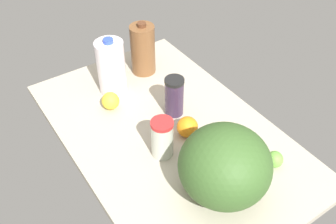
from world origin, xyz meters
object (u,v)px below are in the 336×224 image
at_px(chocolate_milk_jug, 143,49).
at_px(shaker_bottle, 174,96).
at_px(lemon_beside_bowl, 111,101).
at_px(orange_near_front, 187,127).
at_px(watermelon, 225,166).
at_px(lime_loose, 275,159).
at_px(milk_jug, 111,67).
at_px(tumbler_cup, 162,138).

bearing_deg(chocolate_milk_jug, shaker_bottle, -8.94).
height_order(chocolate_milk_jug, lemon_beside_bowl, chocolate_milk_jug).
bearing_deg(orange_near_front, shaker_bottle, 167.00).
bearing_deg(watermelon, shaker_bottle, 167.29).
height_order(lime_loose, lemon_beside_bowl, lemon_beside_bowl).
relative_size(milk_jug, shaker_bottle, 1.52).
bearing_deg(chocolate_milk_jug, lemon_beside_bowl, -59.08).
bearing_deg(lemon_beside_bowl, milk_jug, 146.71).
bearing_deg(watermelon, chocolate_milk_jug, 168.93).
distance_m(watermelon, lemon_beside_bowl, 0.62).
distance_m(watermelon, orange_near_front, 0.31).
relative_size(watermelon, lime_loose, 4.92).
xyz_separation_m(milk_jug, tumbler_cup, (0.44, -0.03, -0.04)).
bearing_deg(watermelon, milk_jug, -176.38).
xyz_separation_m(milk_jug, watermelon, (0.70, 0.04, 0.01)).
bearing_deg(watermelon, lemon_beside_bowl, -169.47).
relative_size(chocolate_milk_jug, shaker_bottle, 1.47).
bearing_deg(tumbler_cup, lime_loose, 47.82).
height_order(chocolate_milk_jug, lime_loose, chocolate_milk_jug).
height_order(watermelon, lemon_beside_bowl, watermelon).
relative_size(tumbler_cup, watermelon, 0.53).
relative_size(lime_loose, lemon_beside_bowl, 0.81).
height_order(chocolate_milk_jug, tumbler_cup, chocolate_milk_jug).
xyz_separation_m(milk_jug, lemon_beside_bowl, (0.10, -0.07, -0.09)).
bearing_deg(orange_near_front, lemon_beside_bowl, -150.91).
xyz_separation_m(orange_near_front, lemon_beside_bowl, (-0.31, -0.18, -0.00)).
xyz_separation_m(milk_jug, lime_loose, (0.72, 0.28, -0.09)).
distance_m(chocolate_milk_jug, watermelon, 0.77).
distance_m(milk_jug, watermelon, 0.70).
height_order(chocolate_milk_jug, watermelon, watermelon).
relative_size(chocolate_milk_jug, orange_near_front, 3.06).
bearing_deg(lemon_beside_bowl, watermelon, 10.53).
bearing_deg(chocolate_milk_jug, watermelon, -11.07).
height_order(milk_jug, orange_near_front, milk_jug).
height_order(orange_near_front, lime_loose, orange_near_front).
relative_size(tumbler_cup, lime_loose, 2.61).
xyz_separation_m(shaker_bottle, lemon_beside_bowl, (-0.18, -0.21, -0.05)).
distance_m(tumbler_cup, lime_loose, 0.42).
bearing_deg(tumbler_cup, milk_jug, 176.38).
bearing_deg(shaker_bottle, chocolate_milk_jug, 171.06).
relative_size(chocolate_milk_jug, tumbler_cup, 1.59).
bearing_deg(tumbler_cup, shaker_bottle, 134.58).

